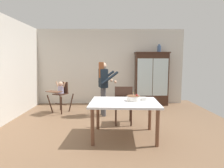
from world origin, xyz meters
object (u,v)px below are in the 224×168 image
(ceramic_vase, at_px, (159,49))
(adult_person, at_px, (103,82))
(high_chair_with_toddler, at_px, (60,91))
(china_cabinet, at_px, (151,79))
(birthday_cake, at_px, (133,98))
(dining_chair_far_side, at_px, (123,103))
(serving_bowl, at_px, (144,99))
(dining_table, at_px, (124,106))

(ceramic_vase, height_order, adult_person, ceramic_vase)
(ceramic_vase, relative_size, high_chair_with_toddler, 0.28)
(china_cabinet, relative_size, ceramic_vase, 6.94)
(birthday_cake, xyz_separation_m, dining_chair_far_side, (-0.15, 0.67, -0.24))
(china_cabinet, height_order, adult_person, china_cabinet)
(ceramic_vase, relative_size, adult_person, 0.18)
(china_cabinet, height_order, dining_chair_far_side, china_cabinet)
(serving_bowl, bearing_deg, dining_chair_far_side, 122.80)
(china_cabinet, height_order, ceramic_vase, ceramic_vase)
(china_cabinet, distance_m, ceramic_vase, 1.08)
(china_cabinet, distance_m, dining_chair_far_side, 2.49)
(adult_person, relative_size, dining_table, 1.08)
(dining_table, bearing_deg, ceramic_vase, 63.75)
(birthday_cake, bearing_deg, dining_chair_far_side, 102.88)
(adult_person, relative_size, birthday_cake, 5.47)
(birthday_cake, bearing_deg, serving_bowl, 20.49)
(ceramic_vase, height_order, serving_bowl, ceramic_vase)
(serving_bowl, xyz_separation_m, dining_chair_far_side, (-0.38, 0.59, -0.21))
(high_chair_with_toddler, distance_m, dining_chair_far_side, 2.17)
(serving_bowl, bearing_deg, dining_table, -160.13)
(ceramic_vase, distance_m, high_chair_with_toddler, 3.63)
(ceramic_vase, bearing_deg, serving_bowl, -110.26)
(dining_chair_far_side, bearing_deg, high_chair_with_toddler, -30.21)
(china_cabinet, xyz_separation_m, dining_chair_far_side, (-1.15, -2.18, -0.39))
(birthday_cake, bearing_deg, dining_table, -160.85)
(ceramic_vase, bearing_deg, high_chair_with_toddler, -162.75)
(birthday_cake, bearing_deg, china_cabinet, 70.72)
(china_cabinet, distance_m, adult_person, 2.14)
(dining_table, bearing_deg, high_chair_with_toddler, 132.99)
(ceramic_vase, height_order, high_chair_with_toddler, ceramic_vase)
(high_chair_with_toddler, height_order, serving_bowl, high_chair_with_toddler)
(ceramic_vase, distance_m, adult_person, 2.56)
(serving_bowl, height_order, dining_chair_far_side, dining_chair_far_side)
(china_cabinet, bearing_deg, adult_person, -140.86)
(china_cabinet, distance_m, serving_bowl, 2.87)
(china_cabinet, xyz_separation_m, ceramic_vase, (0.25, 0.00, 1.05))
(birthday_cake, relative_size, serving_bowl, 1.56)
(dining_table, bearing_deg, china_cabinet, 67.81)
(ceramic_vase, distance_m, dining_table, 3.52)
(birthday_cake, height_order, serving_bowl, birthday_cake)
(china_cabinet, xyz_separation_m, adult_person, (-1.66, -1.35, 0.03))
(high_chair_with_toddler, bearing_deg, ceramic_vase, 44.54)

